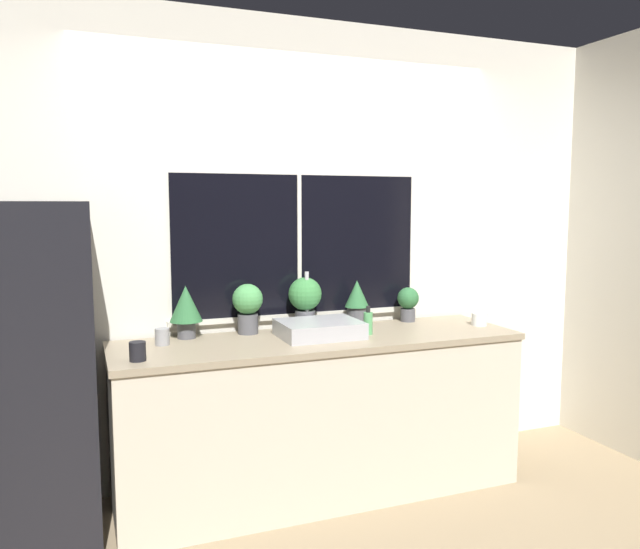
# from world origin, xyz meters

# --- Properties ---
(ground_plane) EXTENTS (14.00, 14.00, 0.00)m
(ground_plane) POSITION_xyz_m (0.00, 0.00, 0.00)
(ground_plane) COLOR #937F60
(wall_back) EXTENTS (8.00, 0.09, 2.70)m
(wall_back) POSITION_xyz_m (0.00, 0.70, 1.35)
(wall_back) COLOR silver
(wall_back) RESTS_ON ground_plane
(wall_right) EXTENTS (0.06, 7.00, 2.70)m
(wall_right) POSITION_xyz_m (2.07, 1.50, 1.35)
(wall_right) COLOR silver
(wall_right) RESTS_ON ground_plane
(counter) EXTENTS (2.26, 0.65, 0.89)m
(counter) POSITION_xyz_m (0.00, 0.32, 0.45)
(counter) COLOR beige
(counter) RESTS_ON ground_plane
(refrigerator) EXTENTS (0.61, 0.63, 1.64)m
(refrigerator) POSITION_xyz_m (-1.48, 0.34, 0.82)
(refrigerator) COLOR black
(refrigerator) RESTS_ON ground_plane
(sink) EXTENTS (0.44, 0.40, 0.34)m
(sink) POSITION_xyz_m (-0.00, 0.33, 0.94)
(sink) COLOR #ADADB2
(sink) RESTS_ON counter
(potted_plant_far_left) EXTENTS (0.18, 0.18, 0.29)m
(potted_plant_far_left) POSITION_xyz_m (-0.69, 0.56, 1.06)
(potted_plant_far_left) COLOR #4C4C51
(potted_plant_far_left) RESTS_ON counter
(potted_plant_left) EXTENTS (0.17, 0.17, 0.28)m
(potted_plant_left) POSITION_xyz_m (-0.35, 0.56, 1.06)
(potted_plant_left) COLOR #4C4C51
(potted_plant_left) RESTS_ON counter
(potted_plant_center) EXTENTS (0.20, 0.20, 0.31)m
(potted_plant_center) POSITION_xyz_m (0.00, 0.56, 1.07)
(potted_plant_center) COLOR #4C4C51
(potted_plant_center) RESTS_ON counter
(potted_plant_right) EXTENTS (0.15, 0.15, 0.28)m
(potted_plant_right) POSITION_xyz_m (0.33, 0.56, 1.04)
(potted_plant_right) COLOR #4C4C51
(potted_plant_right) RESTS_ON counter
(potted_plant_far_right) EXTENTS (0.13, 0.13, 0.21)m
(potted_plant_far_right) POSITION_xyz_m (0.69, 0.56, 1.01)
(potted_plant_far_right) COLOR #4C4C51
(potted_plant_far_right) RESTS_ON counter
(soap_bottle) EXTENTS (0.05, 0.05, 0.16)m
(soap_bottle) POSITION_xyz_m (0.28, 0.29, 0.96)
(soap_bottle) COLOR #519E5B
(soap_bottle) RESTS_ON counter
(mug_black) EXTENTS (0.08, 0.08, 0.09)m
(mug_black) POSITION_xyz_m (-0.99, 0.14, 0.94)
(mug_black) COLOR black
(mug_black) RESTS_ON counter
(mug_white) EXTENTS (0.09, 0.09, 0.08)m
(mug_white) POSITION_xyz_m (1.03, 0.29, 0.93)
(mug_white) COLOR white
(mug_white) RESTS_ON counter
(mug_grey) EXTENTS (0.08, 0.08, 0.09)m
(mug_grey) POSITION_xyz_m (-0.84, 0.44, 0.94)
(mug_grey) COLOR gray
(mug_grey) RESTS_ON counter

